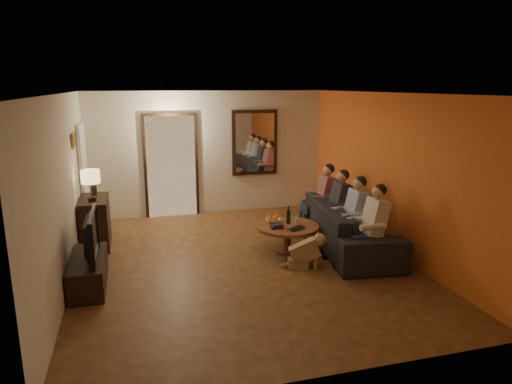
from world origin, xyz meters
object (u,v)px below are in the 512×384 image
object	(u,v)px
person_c	(336,210)
sofa	(349,226)
tv_stand	(89,272)
bowl	(273,221)
tv	(85,236)
person_a	(371,230)
dresser	(95,223)
wine_bottle	(288,214)
person_d	(322,201)
table_lamp	(91,186)
dog	(305,250)
person_b	(352,219)
laptop	(299,229)
coffee_table	(287,238)

from	to	relation	value
person_c	sofa	bearing A→B (deg)	-71.57
tv_stand	bowl	xyz separation A→B (m)	(2.91, 0.79, 0.27)
tv	person_a	distance (m)	4.08
tv_stand	sofa	world-z (taller)	sofa
sofa	tv	bearing A→B (deg)	104.33
tv_stand	person_a	size ratio (longest dim) A/B	1.04
dresser	wine_bottle	xyz separation A→B (m)	(3.14, -1.00, 0.18)
bowl	person_c	bearing A→B (deg)	-1.54
sofa	person_d	bearing A→B (deg)	14.34
table_lamp	tv	xyz separation A→B (m)	(0.00, -1.45, -0.39)
sofa	dog	world-z (taller)	sofa
person_c	bowl	size ratio (longest dim) A/B	4.63
sofa	person_c	xyz separation A→B (m)	(-0.10, 0.30, 0.22)
tv_stand	dog	distance (m)	3.12
person_a	tv	bearing A→B (deg)	173.80
tv	person_a	bearing A→B (deg)	-96.20
person_b	wine_bottle	bearing A→B (deg)	150.72
tv	wine_bottle	size ratio (longest dim) A/B	3.54
bowl	laptop	xyz separation A→B (m)	(0.28, -0.50, -0.02)
sofa	coffee_table	size ratio (longest dim) A/B	2.52
dresser	tv_stand	size ratio (longest dim) A/B	0.76
dog	coffee_table	distance (m)	0.74
wine_bottle	tv_stand	bearing A→B (deg)	-167.94
wine_bottle	table_lamp	bearing A→B (deg)	166.12
tv	wine_bottle	distance (m)	3.21
wine_bottle	person_d	bearing A→B (deg)	37.13
person_c	laptop	xyz separation A→B (m)	(-0.86, -0.47, -0.14)
tv	person_b	size ratio (longest dim) A/B	0.91
table_lamp	person_d	xyz separation A→B (m)	(4.05, -0.09, -0.52)
sofa	coffee_table	xyz separation A→B (m)	(-1.06, 0.11, -0.16)
bowl	laptop	distance (m)	0.57
table_lamp	tv	size ratio (longest dim) A/B	0.49
table_lamp	tv	distance (m)	1.50
table_lamp	person_b	world-z (taller)	table_lamp
dresser	laptop	bearing A→B (deg)	-23.33
tv	bowl	world-z (taller)	tv
dresser	wine_bottle	size ratio (longest dim) A/B	3.08
table_lamp	person_a	size ratio (longest dim) A/B	0.45
person_c	bowl	xyz separation A→B (m)	(-1.14, 0.03, -0.12)
wine_bottle	person_c	bearing A→B (deg)	5.60
person_b	bowl	bearing A→B (deg)	151.06
tv_stand	coffee_table	xyz separation A→B (m)	(3.09, 0.57, 0.02)
table_lamp	tv_stand	bearing A→B (deg)	-90.00
dog	person_a	bearing A→B (deg)	-1.76
tv	person_b	world-z (taller)	person_b
dresser	tv	size ratio (longest dim) A/B	0.87
person_d	bowl	bearing A→B (deg)	-153.47
person_c	coffee_table	xyz separation A→B (m)	(-0.96, -0.19, -0.38)
sofa	person_a	bearing A→B (deg)	-178.34
bowl	wine_bottle	distance (m)	0.29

